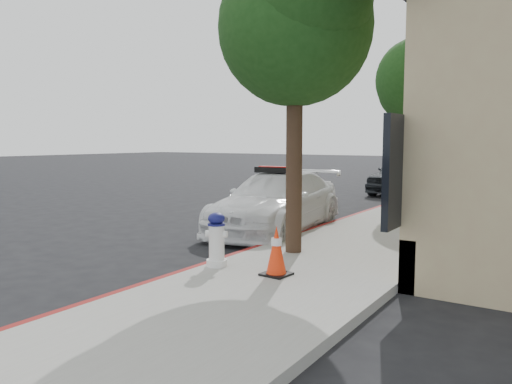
{
  "coord_description": "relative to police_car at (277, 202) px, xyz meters",
  "views": [
    {
      "loc": [
        7.35,
        -10.11,
        2.24
      ],
      "look_at": [
        0.85,
        -0.15,
        1.0
      ],
      "focal_mm": 35.0,
      "sensor_mm": 36.0,
      "label": 1
    }
  ],
  "objects": [
    {
      "name": "tree_far",
      "position": [
        1.83,
        13.58,
        3.66
      ],
      "size": [
        3.1,
        3.0,
        5.81
      ],
      "color": "black",
      "rests_on": "sidewalk"
    },
    {
      "name": "curb_strip",
      "position": [
        0.96,
        9.6,
        -0.65
      ],
      "size": [
        0.12,
        50.0,
        0.15
      ],
      "primitive_type": "cube",
      "color": "maroon",
      "rests_on": "ground"
    },
    {
      "name": "ground",
      "position": [
        -1.1,
        -0.4,
        -0.73
      ],
      "size": [
        120.0,
        120.0,
        0.0
      ],
      "primitive_type": "plane",
      "color": "black",
      "rests_on": "ground"
    },
    {
      "name": "police_car",
      "position": [
        0.0,
        0.0,
        0.0
      ],
      "size": [
        2.57,
        5.2,
        1.6
      ],
      "rotation": [
        0.0,
        0.0,
        0.11
      ],
      "color": "white",
      "rests_on": "ground"
    },
    {
      "name": "traffic_cone",
      "position": [
        2.37,
        -3.99,
        -0.2
      ],
      "size": [
        0.44,
        0.44,
        0.78
      ],
      "rotation": [
        0.0,
        0.0,
        -0.08
      ],
      "color": "black",
      "rests_on": "sidewalk"
    },
    {
      "name": "tree_mid",
      "position": [
        1.83,
        5.58,
        3.43
      ],
      "size": [
        2.77,
        2.64,
        5.43
      ],
      "color": "black",
      "rests_on": "sidewalk"
    },
    {
      "name": "sidewalk",
      "position": [
        2.5,
        9.6,
        -0.65
      ],
      "size": [
        3.2,
        50.0,
        0.15
      ],
      "primitive_type": "cube",
      "color": "gray",
      "rests_on": "ground"
    },
    {
      "name": "tree_near",
      "position": [
        1.83,
        -2.42,
        3.54
      ],
      "size": [
        2.92,
        2.82,
        5.62
      ],
      "color": "black",
      "rests_on": "sidewalk"
    },
    {
      "name": "parked_car_far",
      "position": [
        -0.5,
        14.05,
        -0.09
      ],
      "size": [
        1.75,
        3.98,
        1.27
      ],
      "primitive_type": "imported",
      "rotation": [
        0.0,
        0.0,
        0.11
      ],
      "color": "black",
      "rests_on": "ground"
    },
    {
      "name": "fire_hydrant",
      "position": [
        1.25,
        -4.05,
        -0.14
      ],
      "size": [
        0.38,
        0.35,
        0.9
      ],
      "rotation": [
        0.0,
        0.0,
        0.37
      ],
      "color": "white",
      "rests_on": "sidewalk"
    },
    {
      "name": "parked_car_mid",
      "position": [
        0.1,
        10.33,
        0.07
      ],
      "size": [
        2.12,
        4.79,
        1.6
      ],
      "primitive_type": "imported",
      "rotation": [
        0.0,
        0.0,
        -0.05
      ],
      "color": "#22252A",
      "rests_on": "ground"
    }
  ]
}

